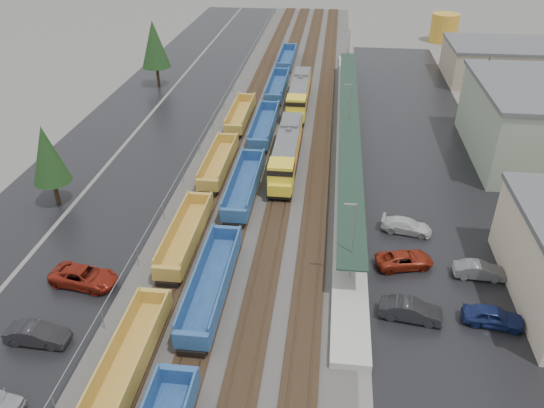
{
  "coord_description": "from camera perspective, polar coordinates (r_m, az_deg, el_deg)",
  "views": [
    {
      "loc": [
        7.02,
        -16.7,
        29.66
      ],
      "look_at": [
        1.63,
        29.13,
        2.0
      ],
      "focal_mm": 35.0,
      "sensor_mm": 36.0,
      "label": 1
    }
  ],
  "objects": [
    {
      "name": "storage_tank",
      "position": [
        128.85,
        18.03,
        17.58
      ],
      "size": [
        5.99,
        5.99,
        5.99
      ],
      "primitive_type": "cylinder",
      "color": "gold",
      "rests_on": "ground"
    },
    {
      "name": "tree_east",
      "position": [
        80.98,
        21.93,
        12.11
      ],
      "size": [
        4.4,
        4.4,
        10.0
      ],
      "color": "#332316",
      "rests_on": "ground"
    },
    {
      "name": "chainlink_fence",
      "position": [
        81.89,
        -5.44,
        10.77
      ],
      "size": [
        0.08,
        160.04,
        2.02
      ],
      "color": "gray",
      "rests_on": "ground"
    },
    {
      "name": "parked_car_east_c",
      "position": [
        54.38,
        14.26,
        -2.3
      ],
      "size": [
        2.87,
        5.23,
        1.44
      ],
      "primitive_type": "imported",
      "rotation": [
        0.0,
        0.0,
        1.39
      ],
      "color": "beige",
      "rests_on": "ground"
    },
    {
      "name": "ballast_strip",
      "position": [
        82.52,
        1.41,
        9.89
      ],
      "size": [
        20.0,
        160.0,
        0.08
      ],
      "primitive_type": "cube",
      "color": "#302D2B",
      "rests_on": "ground"
    },
    {
      "name": "parked_car_east_d",
      "position": [
        45.76,
        22.68,
        -11.11
      ],
      "size": [
        2.5,
        4.9,
        1.6
      ],
      "primitive_type": "imported",
      "rotation": [
        0.0,
        0.0,
        1.44
      ],
      "color": "navy",
      "rests_on": "ground"
    },
    {
      "name": "locomotive_trail",
      "position": [
        83.44,
        2.95,
        11.71
      ],
      "size": [
        2.78,
        18.32,
        4.15
      ],
      "color": "black",
      "rests_on": "ground"
    },
    {
      "name": "east_commuter_lot",
      "position": [
        73.97,
        15.53,
        6.14
      ],
      "size": [
        16.0,
        100.0,
        0.02
      ],
      "primitive_type": "cube",
      "color": "black",
      "rests_on": "ground"
    },
    {
      "name": "trackbed",
      "position": [
        82.48,
        1.41,
        9.97
      ],
      "size": [
        14.6,
        160.0,
        0.22
      ],
      "color": "black",
      "rests_on": "ground"
    },
    {
      "name": "tree_west_near",
      "position": [
        59.93,
        -23.03,
        4.92
      ],
      "size": [
        3.96,
        3.96,
        9.0
      ],
      "color": "#332316",
      "rests_on": "ground"
    },
    {
      "name": "well_string_blue",
      "position": [
        58.9,
        -2.94,
        2.0
      ],
      "size": [
        2.72,
        116.95,
        2.41
      ],
      "color": "navy",
      "rests_on": "ground"
    },
    {
      "name": "station_platform",
      "position": [
        72.75,
        8.17,
        7.19
      ],
      "size": [
        3.0,
        80.0,
        8.0
      ],
      "color": "#9E9B93",
      "rests_on": "ground"
    },
    {
      "name": "parked_car_east_e",
      "position": [
        50.29,
        21.38,
        -6.68
      ],
      "size": [
        1.65,
        4.46,
        1.46
      ],
      "primitive_type": "imported",
      "rotation": [
        0.0,
        0.0,
        1.55
      ],
      "color": "#5B5F60",
      "rests_on": "ground"
    },
    {
      "name": "locomotive_lead",
      "position": [
        64.03,
        1.58,
        5.57
      ],
      "size": [
        2.78,
        18.32,
        4.15
      ],
      "color": "black",
      "rests_on": "ground"
    },
    {
      "name": "well_string_yellow",
      "position": [
        51.22,
        -9.23,
        -3.36
      ],
      "size": [
        2.56,
        75.89,
        2.27
      ],
      "color": "#AA8B2F",
      "rests_on": "ground"
    },
    {
      "name": "parked_car_west_c",
      "position": [
        48.84,
        -19.59,
        -7.38
      ],
      "size": [
        3.52,
        6.21,
        1.64
      ],
      "primitive_type": "imported",
      "rotation": [
        0.0,
        0.0,
        1.43
      ],
      "color": "maroon",
      "rests_on": "ground"
    },
    {
      "name": "west_parking_lot",
      "position": [
        85.13,
        -8.86,
        10.19
      ],
      "size": [
        10.0,
        160.0,
        0.02
      ],
      "primitive_type": "cube",
      "color": "black",
      "rests_on": "ground"
    },
    {
      "name": "parked_car_east_b",
      "position": [
        49.61,
        14.06,
        -5.84
      ],
      "size": [
        3.63,
        5.61,
        1.44
      ],
      "primitive_type": "imported",
      "rotation": [
        0.0,
        0.0,
        1.83
      ],
      "color": "maroon",
      "rests_on": "ground"
    },
    {
      "name": "west_road",
      "position": [
        88.25,
        -15.24,
        10.22
      ],
      "size": [
        9.0,
        160.0,
        0.02
      ],
      "primitive_type": "cube",
      "color": "black",
      "rests_on": "ground"
    },
    {
      "name": "parked_car_west_b",
      "position": [
        44.61,
        -23.94,
        -12.71
      ],
      "size": [
        1.78,
        4.83,
        1.58
      ],
      "primitive_type": "imported",
      "rotation": [
        0.0,
        0.0,
        1.55
      ],
      "color": "black",
      "rests_on": "ground"
    },
    {
      "name": "tree_west_far",
      "position": [
        94.48,
        -12.54,
        16.44
      ],
      "size": [
        4.84,
        4.84,
        11.0
      ],
      "color": "#332316",
      "rests_on": "ground"
    },
    {
      "name": "parked_car_east_a",
      "position": [
        44.23,
        14.71,
        -11.02
      ],
      "size": [
        2.34,
        5.14,
        1.64
      ],
      "primitive_type": "imported",
      "rotation": [
        0.0,
        0.0,
        1.44
      ],
      "color": "black",
      "rests_on": "ground"
    }
  ]
}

